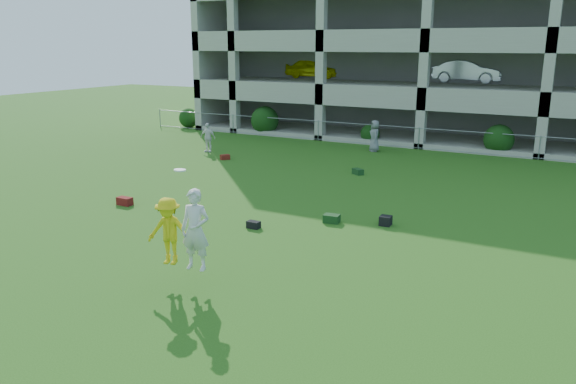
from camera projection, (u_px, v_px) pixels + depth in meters
The scene contains 13 objects.
ground at pixel (212, 269), 14.21m from camera, with size 100.00×100.00×0.00m, color #235114.
bystander_b at pixel (208, 138), 29.48m from camera, with size 0.89×0.37×1.53m, color silver.
bystander_c at pixel (375, 136), 29.60m from camera, with size 0.81×0.53×1.65m, color slate.
bag_red_a at pixel (125, 201), 19.84m from camera, with size 0.55×0.30×0.28m, color #611610.
bag_black_b at pixel (254, 225), 17.36m from camera, with size 0.40×0.25×0.22m, color black.
bag_green_c at pixel (332, 219), 17.91m from camera, with size 0.50×0.35×0.26m, color #143513.
crate_d at pixel (386, 221), 17.63m from camera, with size 0.35×0.35×0.30m, color black.
bag_red_f at pixel (225, 157), 27.68m from camera, with size 0.45×0.28×0.24m, color #54160E.
bag_green_g at pixel (358, 172), 24.51m from camera, with size 0.50×0.30×0.25m, color #153613.
frisbee_contest at pixel (179, 231), 12.99m from camera, with size 1.66×0.81×2.37m.
parking_garage at pixel (460, 36), 36.27m from camera, with size 30.00×14.00×12.00m.
fence at pixel (419, 138), 30.24m from camera, with size 36.06×0.06×1.20m.
shrub_row at pixel (513, 126), 28.50m from camera, with size 34.38×2.52×3.50m.
Camera 1 is at (7.97, -10.75, 5.53)m, focal length 35.00 mm.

